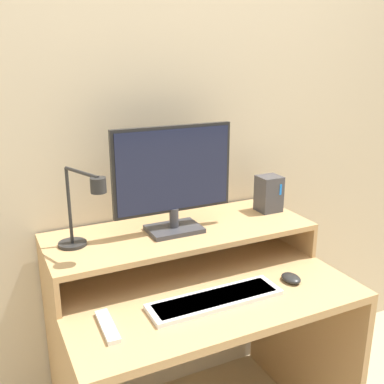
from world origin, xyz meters
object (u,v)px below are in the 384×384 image
at_px(mouse, 291,278).
at_px(desk_lamp, 83,211).
at_px(monitor, 173,177).
at_px(router_dock, 269,194).
at_px(keyboard, 215,299).
at_px(remote_control, 107,326).

bearing_deg(mouse, desk_lamp, 158.65).
relative_size(monitor, desk_lamp, 1.61).
bearing_deg(router_dock, monitor, -175.44).
bearing_deg(keyboard, monitor, 92.27).
relative_size(keyboard, mouse, 5.59).
relative_size(router_dock, keyboard, 0.33).
xyz_separation_m(router_dock, mouse, (-0.14, -0.35, -0.21)).
bearing_deg(keyboard, remote_control, 178.68).
bearing_deg(router_dock, remote_control, -157.34).
relative_size(monitor, remote_control, 2.64).
distance_m(desk_lamp, router_dock, 0.84).
relative_size(router_dock, mouse, 1.85).
relative_size(desk_lamp, router_dock, 1.88).
relative_size(keyboard, remote_control, 2.63).
height_order(keyboard, remote_control, keyboard).
height_order(desk_lamp, remote_control, desk_lamp).
height_order(desk_lamp, keyboard, desk_lamp).
bearing_deg(router_dock, desk_lamp, -174.45).
bearing_deg(desk_lamp, monitor, 6.84).
bearing_deg(keyboard, router_dock, 37.86).
distance_m(desk_lamp, mouse, 0.80).
height_order(monitor, router_dock, monitor).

